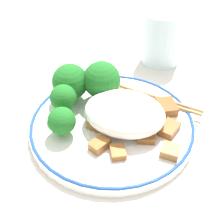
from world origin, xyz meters
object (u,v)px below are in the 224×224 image
Objects in this scene: broccoli_back_left at (102,80)px; chopsticks at (137,93)px; drinking_glass at (162,38)px; broccoli_back_center at (70,82)px; plate at (112,124)px; broccoli_back_right at (63,98)px; broccoli_mid_left at (62,121)px.

chopsticks is at bearing -146.90° from broccoli_back_left.
broccoli_back_center is at bearing 59.56° from drinking_glass.
chopsticks is (-0.10, -0.05, -0.03)m from broccoli_back_center.
broccoli_back_left reaches higher than broccoli_back_center.
plate is at bearing 124.79° from broccoli_back_left.
broccoli_mid_left is (-0.02, 0.04, -0.01)m from broccoli_back_right.
broccoli_back_right is (0.04, 0.05, -0.01)m from broccoli_back_left.
plate is 3.95× the size of broccoli_back_center.
broccoli_mid_left is 0.45× the size of drinking_glass.
broccoli_back_left is 0.31× the size of chopsticks.
broccoli_mid_left is 0.20× the size of chopsticks.
broccoli_back_right reaches higher than plate.
drinking_glass reaches higher than broccoli_back_left.
chopsticks is (-0.02, -0.08, 0.01)m from plate.
drinking_glass is (-0.11, -0.19, 0.00)m from broccoli_back_center.
chopsticks is at bearing -102.37° from plate.
broccoli_back_center is at bearing 16.03° from broccoli_back_left.
broccoli_mid_left is at bearing 74.34° from broccoli_back_left.
broccoli_back_left is (0.03, -0.05, 0.04)m from plate.
broccoli_back_left is 1.09× the size of broccoli_back_center.
plate is at bearing 157.69° from broccoli_back_center.
broccoli_back_left is 0.07m from chopsticks.
broccoli_back_right reaches higher than broccoli_mid_left.
broccoli_mid_left is at bearing 58.87° from chopsticks.
plate is 2.45× the size of drinking_glass.
broccoli_back_center is 1.37× the size of broccoli_mid_left.
broccoli_mid_left is 0.15m from chopsticks.
broccoli_back_right is 0.04m from broccoli_mid_left.
broccoli_back_center is 0.08m from broccoli_mid_left.
broccoli_back_right is 0.13m from chopsticks.
broccoli_mid_left is at bearing 111.22° from broccoli_back_right.
chopsticks is at bearing -137.35° from broccoli_back_right.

